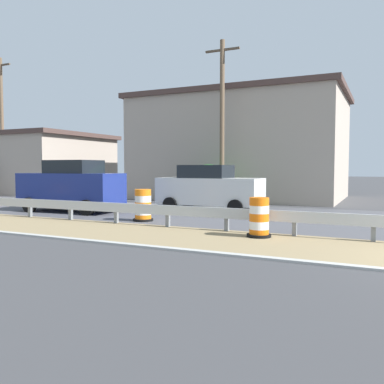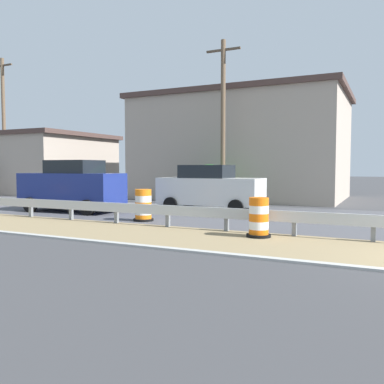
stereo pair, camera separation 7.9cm
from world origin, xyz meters
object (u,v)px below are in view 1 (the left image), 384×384
(utility_pole_near, at_px, (222,120))
(car_lead_near_lane, at_px, (71,186))
(utility_pole_mid, at_px, (2,125))
(traffic_barrel_close, at_px, (143,207))
(traffic_barrel_nearest, at_px, (259,219))
(car_mid_far_lane, at_px, (209,188))

(utility_pole_near, bearing_deg, car_lead_near_lane, 140.35)
(car_lead_near_lane, xyz_separation_m, utility_pole_mid, (6.30, 11.72, 3.74))
(car_lead_near_lane, height_order, utility_pole_mid, utility_pole_mid)
(traffic_barrel_close, distance_m, utility_pole_mid, 18.33)
(traffic_barrel_nearest, distance_m, utility_pole_mid, 23.14)
(traffic_barrel_close, bearing_deg, car_lead_near_lane, 74.39)
(traffic_barrel_close, xyz_separation_m, car_mid_far_lane, (3.94, -0.92, 0.50))
(traffic_barrel_nearest, height_order, car_lead_near_lane, car_lead_near_lane)
(car_lead_near_lane, relative_size, utility_pole_mid, 0.49)
(traffic_barrel_nearest, height_order, utility_pole_near, utility_pole_near)
(car_lead_near_lane, distance_m, utility_pole_mid, 13.82)
(traffic_barrel_close, relative_size, car_lead_near_lane, 0.25)
(car_lead_near_lane, distance_m, car_mid_far_lane, 5.99)
(utility_pole_mid, bearing_deg, traffic_barrel_nearest, -113.38)
(traffic_barrel_close, distance_m, car_mid_far_lane, 4.08)
(car_lead_near_lane, height_order, utility_pole_near, utility_pole_near)
(traffic_barrel_nearest, xyz_separation_m, utility_pole_mid, (9.02, 20.86, 4.36))
(car_lead_near_lane, xyz_separation_m, utility_pole_near, (5.73, -4.75, 3.19))
(car_lead_near_lane, bearing_deg, utility_pole_mid, -30.49)
(utility_pole_near, bearing_deg, traffic_barrel_close, 177.30)
(traffic_barrel_close, relative_size, car_mid_far_lane, 0.25)
(traffic_barrel_nearest, xyz_separation_m, car_mid_far_lane, (5.43, 3.80, 0.52))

